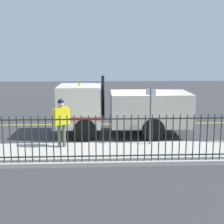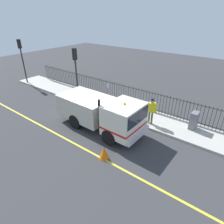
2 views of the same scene
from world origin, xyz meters
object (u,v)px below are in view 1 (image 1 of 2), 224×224
street_sign (150,109)px  work_truck (115,107)px  traffic_cone (78,118)px  worker_standing (61,118)px

street_sign → work_truck: bearing=-148.5°
work_truck → traffic_cone: (-2.14, -1.78, -0.92)m
traffic_cone → worker_standing: bearing=-4.7°
work_truck → worker_standing: 3.11m
work_truck → traffic_cone: size_ratio=8.44×
worker_standing → work_truck: bearing=21.1°
work_truck → worker_standing: size_ratio=3.28×
worker_standing → street_sign: (-0.25, 3.38, 0.28)m
worker_standing → traffic_cone: worker_standing is taller
work_truck → street_sign: bearing=-147.4°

